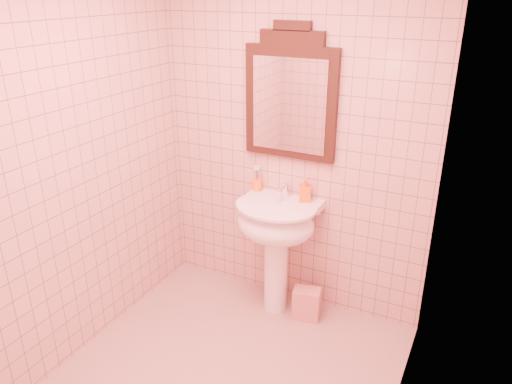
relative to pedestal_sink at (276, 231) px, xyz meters
The scene contains 7 objects.
back_wall 0.63m from the pedestal_sink, 85.73° to the left, with size 2.00×0.02×2.50m, color tan.
pedestal_sink is the anchor object (origin of this frame).
faucet 0.29m from the pedestal_sink, 90.00° to the left, with size 0.04×0.16×0.11m.
mirror 0.94m from the pedestal_sink, 90.00° to the left, with size 0.65×0.06×0.91m.
toothbrush_cup 0.39m from the pedestal_sink, 143.05° to the left, with size 0.07×0.07×0.16m.
soap_dispenser 0.36m from the pedestal_sink, 44.73° to the left, with size 0.08×0.08×0.17m, color orange.
towel 0.60m from the pedestal_sink, ahead, with size 0.19×0.13×0.24m, color #D77E81.
Camera 1 is at (1.26, -2.02, 2.29)m, focal length 35.00 mm.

